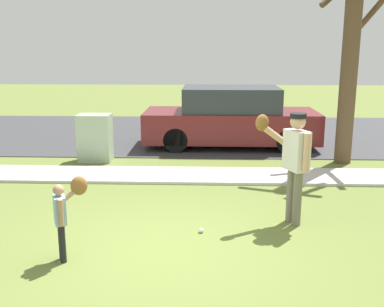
{
  "coord_description": "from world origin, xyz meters",
  "views": [
    {
      "loc": [
        0.64,
        -5.81,
        2.72
      ],
      "look_at": [
        0.36,
        1.52,
        1.0
      ],
      "focal_mm": 42.8,
      "sensor_mm": 36.0,
      "label": 1
    }
  ],
  "objects_px": {
    "person_adult": "(293,156)",
    "person_child": "(65,209)",
    "utility_cabinet": "(95,138)",
    "street_tree_near": "(352,38)",
    "baseball": "(201,230)",
    "parked_suv_maroon": "(230,118)"
  },
  "relations": [
    {
      "from": "person_adult",
      "to": "baseball",
      "type": "xyz_separation_m",
      "value": [
        -1.4,
        -0.44,
        -1.05
      ]
    },
    {
      "from": "parked_suv_maroon",
      "to": "utility_cabinet",
      "type": "bearing_deg",
      "value": -151.92
    },
    {
      "from": "person_child",
      "to": "street_tree_near",
      "type": "height_order",
      "value": "street_tree_near"
    },
    {
      "from": "person_adult",
      "to": "utility_cabinet",
      "type": "relative_size",
      "value": 1.53
    },
    {
      "from": "utility_cabinet",
      "to": "parked_suv_maroon",
      "type": "relative_size",
      "value": 0.24
    },
    {
      "from": "utility_cabinet",
      "to": "street_tree_near",
      "type": "height_order",
      "value": "street_tree_near"
    },
    {
      "from": "person_adult",
      "to": "person_child",
      "type": "distance_m",
      "value": 3.43
    },
    {
      "from": "person_adult",
      "to": "utility_cabinet",
      "type": "xyz_separation_m",
      "value": [
        -4.04,
        3.88,
        -0.52
      ]
    },
    {
      "from": "person_child",
      "to": "parked_suv_maroon",
      "type": "distance_m",
      "value": 7.43
    },
    {
      "from": "person_child",
      "to": "baseball",
      "type": "bearing_deg",
      "value": 4.04
    },
    {
      "from": "person_adult",
      "to": "baseball",
      "type": "relative_size",
      "value": 23.61
    },
    {
      "from": "person_adult",
      "to": "street_tree_near",
      "type": "distance_m",
      "value": 4.74
    },
    {
      "from": "person_adult",
      "to": "street_tree_near",
      "type": "xyz_separation_m",
      "value": [
        1.92,
        3.93,
        1.81
      ]
    },
    {
      "from": "person_adult",
      "to": "utility_cabinet",
      "type": "bearing_deg",
      "value": -67.66
    },
    {
      "from": "utility_cabinet",
      "to": "street_tree_near",
      "type": "distance_m",
      "value": 6.4
    },
    {
      "from": "utility_cabinet",
      "to": "street_tree_near",
      "type": "xyz_separation_m",
      "value": [
        5.96,
        0.05,
        2.33
      ]
    },
    {
      "from": "person_adult",
      "to": "street_tree_near",
      "type": "bearing_deg",
      "value": -139.79
    },
    {
      "from": "person_adult",
      "to": "baseball",
      "type": "bearing_deg",
      "value": -6.26
    },
    {
      "from": "baseball",
      "to": "utility_cabinet",
      "type": "height_order",
      "value": "utility_cabinet"
    },
    {
      "from": "street_tree_near",
      "to": "parked_suv_maroon",
      "type": "distance_m",
      "value": 3.78
    },
    {
      "from": "baseball",
      "to": "parked_suv_maroon",
      "type": "distance_m",
      "value": 6.19
    },
    {
      "from": "baseball",
      "to": "parked_suv_maroon",
      "type": "relative_size",
      "value": 0.02
    }
  ]
}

